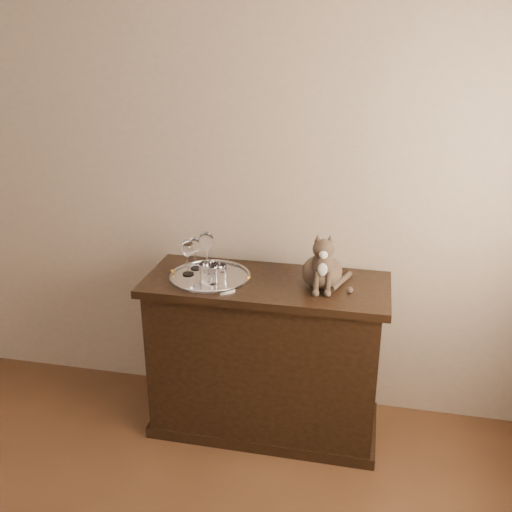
{
  "coord_description": "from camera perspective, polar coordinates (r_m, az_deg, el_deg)",
  "views": [
    {
      "loc": [
        1.09,
        -0.57,
        1.97
      ],
      "look_at": [
        0.55,
        1.95,
        0.97
      ],
      "focal_mm": 40.0,
      "sensor_mm": 36.0,
      "label": 1
    }
  ],
  "objects": [
    {
      "name": "wine_glass_c",
      "position": [
        2.83,
        -6.87,
        -0.12
      ],
      "size": [
        0.07,
        0.07,
        0.18
      ],
      "primitive_type": null,
      "color": "silver",
      "rests_on": "tray"
    },
    {
      "name": "tumbler_b",
      "position": [
        2.74,
        -4.8,
        -1.7
      ],
      "size": [
        0.09,
        0.09,
        0.1
      ],
      "primitive_type": "cylinder",
      "color": "silver",
      "rests_on": "tray"
    },
    {
      "name": "tumbler_a",
      "position": [
        2.73,
        -3.83,
        -1.85
      ],
      "size": [
        0.08,
        0.08,
        0.09
      ],
      "primitive_type": "cylinder",
      "color": "white",
      "rests_on": "tray"
    },
    {
      "name": "tray",
      "position": [
        2.83,
        -4.61,
        -2.13
      ],
      "size": [
        0.4,
        0.4,
        0.01
      ],
      "primitive_type": "cylinder",
      "color": "silver",
      "rests_on": "sideboard"
    },
    {
      "name": "cat",
      "position": [
        2.7,
        6.69,
        -0.1
      ],
      "size": [
        0.32,
        0.3,
        0.29
      ],
      "primitive_type": null,
      "rotation": [
        0.0,
        0.0,
        0.1
      ],
      "color": "brown",
      "rests_on": "sideboard"
    },
    {
      "name": "wine_glass_a",
      "position": [
        2.9,
        -6.11,
        0.3
      ],
      "size": [
        0.06,
        0.06,
        0.17
      ],
      "primitive_type": null,
      "color": "silver",
      "rests_on": "tray"
    },
    {
      "name": "wine_glass_b",
      "position": [
        2.88,
        -4.95,
        0.51
      ],
      "size": [
        0.08,
        0.08,
        0.2
      ],
      "primitive_type": null,
      "color": "white",
      "rests_on": "tray"
    },
    {
      "name": "wall_back",
      "position": [
        3.08,
        -8.95,
        9.31
      ],
      "size": [
        4.0,
        0.1,
        2.7
      ],
      "primitive_type": "cube",
      "color": "tan",
      "rests_on": "ground"
    },
    {
      "name": "sideboard",
      "position": [
        2.99,
        0.95,
        -10.0
      ],
      "size": [
        1.2,
        0.5,
        0.85
      ],
      "primitive_type": null,
      "color": "black",
      "rests_on": "ground"
    }
  ]
}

